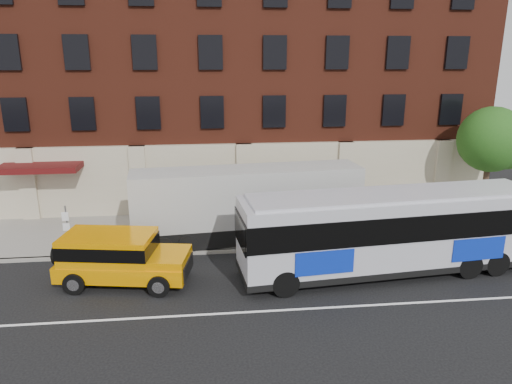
{
  "coord_description": "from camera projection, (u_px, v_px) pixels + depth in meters",
  "views": [
    {
      "loc": [
        -2.13,
        -14.56,
        8.87
      ],
      "look_at": [
        0.03,
        5.5,
        3.09
      ],
      "focal_mm": 32.9,
      "sensor_mm": 36.0,
      "label": 1
    }
  ],
  "objects": [
    {
      "name": "ground",
      "position": [
        272.0,
        318.0,
        16.58
      ],
      "size": [
        120.0,
        120.0,
        0.0
      ],
      "primitive_type": "plane",
      "color": "black",
      "rests_on": "ground"
    },
    {
      "name": "sidewalk",
      "position": [
        249.0,
        228.0,
        25.16
      ],
      "size": [
        60.0,
        6.0,
        0.15
      ],
      "primitive_type": "cube",
      "color": "gray",
      "rests_on": "ground"
    },
    {
      "name": "kerb",
      "position": [
        254.0,
        250.0,
        22.29
      ],
      "size": [
        60.0,
        0.25,
        0.15
      ],
      "primitive_type": "cube",
      "color": "gray",
      "rests_on": "ground"
    },
    {
      "name": "lane_line",
      "position": [
        270.0,
        311.0,
        17.05
      ],
      "size": [
        60.0,
        0.12,
        0.01
      ],
      "primitive_type": "cube",
      "color": "white",
      "rests_on": "ground"
    },
    {
      "name": "building",
      "position": [
        237.0,
        78.0,
        30.66
      ],
      "size": [
        30.0,
        12.1,
        15.0
      ],
      "color": "#5E2416",
      "rests_on": "sidewalk"
    },
    {
      "name": "sign_pole",
      "position": [
        67.0,
        228.0,
        21.18
      ],
      "size": [
        0.3,
        0.2,
        2.5
      ],
      "color": "slate",
      "rests_on": "ground"
    },
    {
      "name": "street_tree",
      "position": [
        492.0,
        142.0,
        25.81
      ],
      "size": [
        3.6,
        3.6,
        6.2
      ],
      "color": "#37261B",
      "rests_on": "sidewalk"
    },
    {
      "name": "city_bus",
      "position": [
        392.0,
        229.0,
        19.67
      ],
      "size": [
        13.12,
        3.97,
        3.54
      ],
      "color": "silver",
      "rests_on": "ground"
    },
    {
      "name": "yellow_suv",
      "position": [
        118.0,
        255.0,
        18.91
      ],
      "size": [
        5.63,
        3.07,
        2.1
      ],
      "color": "#F59500",
      "rests_on": "ground"
    },
    {
      "name": "shipping_container",
      "position": [
        248.0,
        206.0,
        23.11
      ],
      "size": [
        11.34,
        3.31,
        3.73
      ],
      "color": "black",
      "rests_on": "ground"
    }
  ]
}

